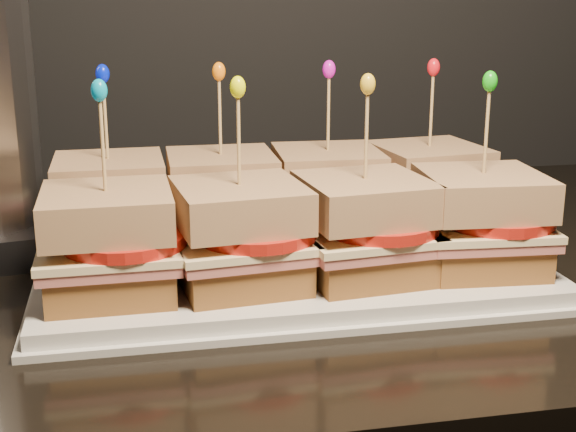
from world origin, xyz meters
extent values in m
cube|color=black|center=(0.61, 1.68, 0.93)|extent=(2.64, 0.65, 0.04)
cube|color=white|center=(0.31, 1.62, 0.96)|extent=(0.43, 0.26, 0.02)
cube|color=white|center=(0.31, 1.62, 0.95)|extent=(0.44, 0.28, 0.01)
cube|color=brown|center=(0.16, 1.68, 0.98)|extent=(0.10, 0.10, 0.03)
cube|color=#B75653|center=(0.16, 1.68, 1.00)|extent=(0.10, 0.10, 0.01)
cube|color=#FAE2A8|center=(0.16, 1.68, 1.00)|extent=(0.11, 0.10, 0.01)
cylinder|color=red|center=(0.17, 1.68, 1.01)|extent=(0.09, 0.09, 0.01)
cube|color=#6E2F0E|center=(0.16, 1.68, 1.03)|extent=(0.10, 0.10, 0.03)
cylinder|color=tan|center=(0.16, 1.68, 1.08)|extent=(0.00, 0.00, 0.09)
ellipsoid|color=#0518E5|center=(0.16, 1.68, 1.12)|extent=(0.01, 0.01, 0.02)
cube|color=brown|center=(0.26, 1.68, 0.98)|extent=(0.10, 0.10, 0.03)
cube|color=#B75653|center=(0.26, 1.68, 1.00)|extent=(0.11, 0.10, 0.01)
cube|color=#FAE2A8|center=(0.26, 1.68, 1.00)|extent=(0.11, 0.10, 0.01)
cylinder|color=red|center=(0.27, 1.68, 1.01)|extent=(0.09, 0.09, 0.01)
cube|color=#6E2F0E|center=(0.26, 1.68, 1.03)|extent=(0.10, 0.10, 0.03)
cylinder|color=tan|center=(0.26, 1.68, 1.08)|extent=(0.00, 0.00, 0.09)
ellipsoid|color=orange|center=(0.26, 1.68, 1.12)|extent=(0.01, 0.01, 0.02)
cube|color=brown|center=(0.36, 1.68, 0.98)|extent=(0.10, 0.10, 0.03)
cube|color=#B75653|center=(0.36, 1.68, 1.00)|extent=(0.11, 0.11, 0.01)
cube|color=#FAE2A8|center=(0.36, 1.68, 1.00)|extent=(0.11, 0.11, 0.01)
cylinder|color=red|center=(0.37, 1.68, 1.01)|extent=(0.09, 0.09, 0.01)
cube|color=#6E2F0E|center=(0.36, 1.68, 1.03)|extent=(0.10, 0.10, 0.03)
cylinder|color=tan|center=(0.36, 1.68, 1.08)|extent=(0.00, 0.00, 0.09)
ellipsoid|color=#D410C6|center=(0.36, 1.68, 1.12)|extent=(0.01, 0.01, 0.02)
cube|color=brown|center=(0.46, 1.68, 0.98)|extent=(0.10, 0.10, 0.03)
cube|color=#B75653|center=(0.46, 1.68, 1.00)|extent=(0.11, 0.11, 0.01)
cube|color=#FAE2A8|center=(0.46, 1.68, 1.00)|extent=(0.12, 0.11, 0.01)
cylinder|color=red|center=(0.48, 1.68, 1.01)|extent=(0.09, 0.09, 0.01)
cube|color=#6E2F0E|center=(0.46, 1.68, 1.03)|extent=(0.11, 0.11, 0.03)
cylinder|color=tan|center=(0.46, 1.68, 1.08)|extent=(0.00, 0.00, 0.09)
ellipsoid|color=red|center=(0.46, 1.68, 1.12)|extent=(0.01, 0.01, 0.02)
cube|color=brown|center=(0.16, 1.56, 0.98)|extent=(0.10, 0.10, 0.03)
cube|color=#B75653|center=(0.16, 1.56, 1.00)|extent=(0.11, 0.10, 0.01)
cube|color=#FAE2A8|center=(0.16, 1.56, 1.00)|extent=(0.11, 0.10, 0.01)
cylinder|color=red|center=(0.17, 1.55, 1.01)|extent=(0.09, 0.09, 0.01)
cube|color=#6E2F0E|center=(0.16, 1.56, 1.03)|extent=(0.10, 0.10, 0.03)
cylinder|color=tan|center=(0.16, 1.56, 1.08)|extent=(0.00, 0.00, 0.09)
ellipsoid|color=#068AB3|center=(0.16, 1.56, 1.12)|extent=(0.01, 0.01, 0.02)
cube|color=brown|center=(0.26, 1.56, 0.98)|extent=(0.10, 0.10, 0.03)
cube|color=#B75653|center=(0.26, 1.56, 1.00)|extent=(0.11, 0.11, 0.01)
cube|color=#FAE2A8|center=(0.26, 1.56, 1.00)|extent=(0.12, 0.11, 0.01)
cylinder|color=red|center=(0.27, 1.55, 1.01)|extent=(0.09, 0.09, 0.01)
cube|color=#6E2F0E|center=(0.26, 1.56, 1.03)|extent=(0.11, 0.11, 0.03)
cylinder|color=tan|center=(0.26, 1.56, 1.08)|extent=(0.00, 0.00, 0.09)
ellipsoid|color=#F0FE02|center=(0.26, 1.56, 1.12)|extent=(0.01, 0.01, 0.02)
cube|color=brown|center=(0.36, 1.56, 0.98)|extent=(0.10, 0.10, 0.03)
cube|color=#B75653|center=(0.36, 1.56, 1.00)|extent=(0.11, 0.11, 0.01)
cube|color=#FAE2A8|center=(0.36, 1.56, 1.00)|extent=(0.12, 0.11, 0.01)
cylinder|color=red|center=(0.37, 1.55, 1.01)|extent=(0.09, 0.09, 0.01)
cube|color=#6E2F0E|center=(0.36, 1.56, 1.03)|extent=(0.11, 0.11, 0.03)
cylinder|color=tan|center=(0.36, 1.56, 1.08)|extent=(0.00, 0.00, 0.09)
ellipsoid|color=gold|center=(0.36, 1.56, 1.12)|extent=(0.01, 0.01, 0.02)
cube|color=brown|center=(0.46, 1.56, 0.98)|extent=(0.10, 0.10, 0.03)
cube|color=#B75653|center=(0.46, 1.56, 1.00)|extent=(0.11, 0.11, 0.01)
cube|color=#FAE2A8|center=(0.46, 1.56, 1.00)|extent=(0.11, 0.11, 0.01)
cylinder|color=red|center=(0.48, 1.55, 1.01)|extent=(0.09, 0.09, 0.01)
cube|color=#6E2F0E|center=(0.46, 1.56, 1.03)|extent=(0.10, 0.10, 0.03)
cylinder|color=tan|center=(0.46, 1.56, 1.08)|extent=(0.00, 0.00, 0.09)
ellipsoid|color=#16B313|center=(0.46, 1.56, 1.12)|extent=(0.01, 0.01, 0.02)
camera|label=1|loc=(0.18, 0.96, 1.19)|focal=50.00mm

